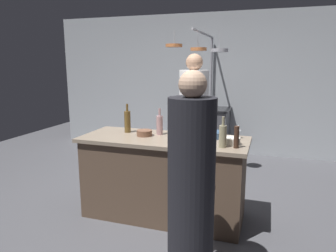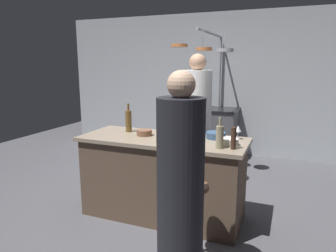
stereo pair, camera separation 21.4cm
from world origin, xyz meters
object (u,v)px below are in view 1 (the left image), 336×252
wine_bottle_white (223,136)px  mixing_bowl_ceramic (231,141)px  chef (193,128)px  wine_bottle_rose (160,125)px  pepper_mill (236,137)px  guest_right (191,191)px  wine_bottle_amber (127,121)px  stove_range (207,132)px  mixing_bowl_blue (216,135)px  wine_glass_near_left_guest (238,128)px  bar_stool_right (199,217)px  wine_glass_by_chef (199,130)px  mixing_bowl_wooden (144,133)px

wine_bottle_white → mixing_bowl_ceramic: (0.07, 0.14, -0.08)m
wine_bottle_white → chef: bearing=116.8°
chef → wine_bottle_rose: 0.80m
pepper_mill → wine_bottle_rose: bearing=160.7°
guest_right → wine_bottle_amber: (-1.03, 1.10, 0.27)m
stove_range → pepper_mill: pepper_mill is taller
chef → wine_bottle_white: (0.54, -1.08, 0.17)m
wine_bottle_amber → mixing_bowl_blue: wine_bottle_amber is taller
guest_right → wine_bottle_white: guest_right is taller
mixing_bowl_ceramic → wine_bottle_white: bearing=-114.7°
wine_bottle_amber → wine_glass_near_left_guest: size_ratio=2.28×
bar_stool_right → mixing_bowl_ceramic: bearing=72.3°
guest_right → stove_range: bearing=99.1°
wine_bottle_white → mixing_bowl_ceramic: bearing=65.3°
chef → stove_range: bearing=94.2°
stove_range → mixing_bowl_blue: size_ratio=4.32×
wine_glass_by_chef → wine_glass_near_left_guest: size_ratio=1.00×
chef → mixing_bowl_ceramic: chef is taller
mixing_bowl_wooden → wine_glass_near_left_guest: bearing=12.1°
wine_glass_near_left_guest → mixing_bowl_blue: wine_glass_near_left_guest is taller
wine_glass_by_chef → stove_range: bearing=99.0°
pepper_mill → mixing_bowl_ceramic: (-0.06, 0.13, -0.07)m
mixing_bowl_wooden → stove_range: bearing=84.5°
mixing_bowl_blue → wine_glass_near_left_guest: bearing=13.1°
wine_bottle_white → wine_bottle_rose: (-0.75, 0.32, 0.00)m
wine_bottle_rose → wine_glass_by_chef: (0.48, -0.13, -0.01)m
wine_glass_near_left_guest → mixing_bowl_blue: bearing=-166.9°
chef → pepper_mill: 1.26m
pepper_mill → mixing_bowl_blue: 0.44m
chef → wine_bottle_amber: (-0.60, -0.76, 0.19)m
wine_glass_by_chef → wine_glass_near_left_guest: 0.44m
pepper_mill → mixing_bowl_blue: pepper_mill is taller
bar_stool_right → wine_bottle_white: wine_bottle_white is taller
wine_bottle_amber → wine_bottle_rose: (0.39, 0.01, -0.02)m
stove_range → mixing_bowl_ceramic: mixing_bowl_ceramic is taller
wine_bottle_rose → guest_right: bearing=-60.0°
pepper_mill → wine_glass_near_left_guest: bearing=93.4°
stove_range → bar_stool_right: (0.54, -3.07, -0.07)m
bar_stool_right → pepper_mill: pepper_mill is taller
guest_right → mixing_bowl_ceramic: size_ratio=9.51×
guest_right → wine_bottle_rose: 1.31m
wine_bottle_amber → wine_glass_by_chef: (0.87, -0.12, -0.03)m
wine_bottle_rose → mixing_bowl_blue: wine_bottle_rose is taller
bar_stool_right → wine_bottle_amber: bearing=144.0°
guest_right → wine_bottle_amber: guest_right is taller
guest_right → pepper_mill: size_ratio=7.82×
wine_bottle_amber → wine_bottle_rose: 0.39m
wine_bottle_white → wine_bottle_amber: 1.19m
mixing_bowl_ceramic → mixing_bowl_wooden: (-0.96, 0.07, -0.00)m
bar_stool_right → pepper_mill: 0.81m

